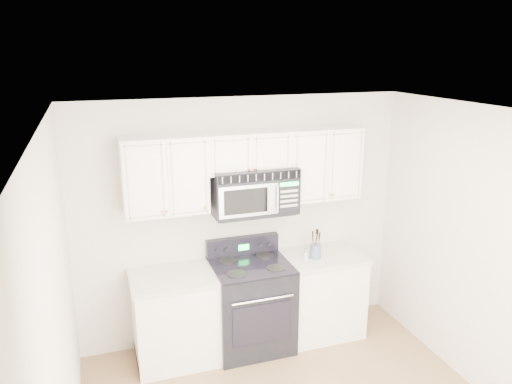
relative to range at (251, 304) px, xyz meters
name	(u,v)px	position (x,y,z in m)	size (l,w,h in m)	color
room	(312,294)	(0.01, -1.42, 0.82)	(3.51, 3.51, 2.61)	#8C6648
base_cabinet_left	(176,320)	(-0.79, 0.02, -0.06)	(0.86, 0.65, 0.92)	white
base_cabinet_right	(321,296)	(0.81, 0.02, -0.06)	(0.86, 0.65, 0.92)	white
range	(251,304)	(0.00, 0.00, 0.00)	(0.79, 0.72, 1.13)	black
upper_cabinets	(247,165)	(0.01, 0.17, 1.45)	(2.44, 0.37, 0.75)	white
microwave	(253,190)	(0.07, 0.12, 1.20)	(0.85, 0.47, 0.47)	black
utensil_crock	(315,250)	(0.71, -0.03, 0.52)	(0.12, 0.12, 0.32)	slate
shaker_salt	(306,255)	(0.59, -0.04, 0.49)	(0.04, 0.04, 0.10)	silver
shaker_pepper	(306,252)	(0.63, 0.05, 0.48)	(0.04, 0.04, 0.09)	silver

